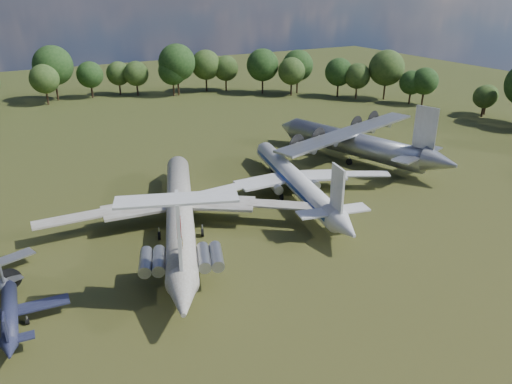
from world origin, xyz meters
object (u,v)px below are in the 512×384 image
il62_airliner (180,215)px  tu104_jet (295,183)px  an12_transport (353,146)px  small_prop_west (10,317)px  person_on_il62 (180,241)px

il62_airliner → tu104_jet: (19.68, 2.66, -0.26)m
il62_airliner → an12_transport: bearing=36.7°
small_prop_west → il62_airliner: bearing=30.7°
il62_airliner → small_prop_west: size_ratio=3.22×
person_on_il62 → small_prop_west: bearing=29.5°
tu104_jet → small_prop_west: 43.21m
tu104_jet → an12_transport: 20.51m
small_prop_west → person_on_il62: size_ratio=8.09×
tu104_jet → an12_transport: (18.51, 8.82, 0.59)m
an12_transport → person_on_il62: (-42.67, -23.81, 2.94)m
tu104_jet → person_on_il62: bearing=-136.0°
small_prop_west → person_on_il62: (16.91, -1.63, 4.52)m
small_prop_west → person_on_il62: person_on_il62 is taller
person_on_il62 → il62_airliner: bearing=-75.0°
tu104_jet → an12_transport: bearing=37.7°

